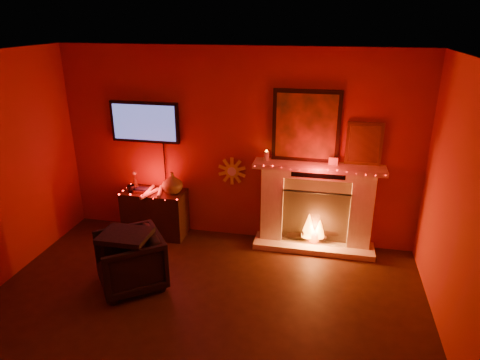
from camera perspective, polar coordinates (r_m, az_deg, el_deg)
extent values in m
plane|color=black|center=(4.48, -7.96, -22.08)|extent=(5.00, 5.00, 0.00)
plane|color=beige|center=(3.30, -10.38, 14.64)|extent=(5.00, 5.00, 0.00)
plane|color=#A3301A|center=(5.93, -0.58, 4.40)|extent=(5.00, 0.00, 5.00)
cube|color=#F3E4CC|center=(6.13, 9.72, -8.65)|extent=(1.65, 0.40, 0.08)
cube|color=#F3E4CC|center=(6.02, 4.35, -3.49)|extent=(0.30, 0.22, 0.95)
cube|color=#F3E4CC|center=(6.00, 15.80, -4.35)|extent=(0.30, 0.22, 0.95)
cube|color=#F3E4CC|center=(5.77, 10.41, 0.97)|extent=(1.50, 0.22, 0.14)
cube|color=#F3E4CC|center=(5.68, 10.45, 1.71)|extent=(1.72, 0.34, 0.06)
cube|color=#86634E|center=(6.03, 10.09, -3.70)|extent=(0.90, 0.10, 0.95)
cube|color=black|center=(5.91, 9.96, -5.17)|extent=(0.90, 0.02, 0.78)
cylinder|color=black|center=(6.14, 8.87, -7.50)|extent=(0.55, 0.09, 0.09)
cylinder|color=black|center=(6.13, 10.60, -7.04)|extent=(0.51, 0.18, 0.08)
cone|color=orange|center=(6.05, 9.16, -5.93)|extent=(0.20, 0.20, 0.34)
cone|color=orange|center=(6.08, 10.56, -6.33)|extent=(0.16, 0.16, 0.26)
sphere|color=#FF3F07|center=(6.13, 9.82, -7.40)|extent=(0.18, 0.18, 0.18)
cube|color=black|center=(5.68, 8.81, 7.12)|extent=(0.88, 0.05, 0.95)
cube|color=#C7561A|center=(5.65, 8.79, 7.06)|extent=(0.78, 0.01, 0.85)
cube|color=#B28C34|center=(5.74, 16.20, 4.67)|extent=(0.46, 0.04, 0.56)
cube|color=#9F7124|center=(5.72, 16.22, 4.61)|extent=(0.38, 0.01, 0.48)
cylinder|color=beige|center=(5.75, 3.55, 3.22)|extent=(0.07, 0.07, 0.12)
cube|color=white|center=(5.69, 12.32, 2.44)|extent=(0.12, 0.01, 0.10)
cube|color=black|center=(6.21, -12.58, 7.55)|extent=(1.00, 0.06, 0.58)
cube|color=#4D60C6|center=(6.18, -12.70, 7.47)|extent=(0.92, 0.01, 0.50)
cylinder|color=black|center=(6.30, -10.00, 2.04)|extent=(0.02, 0.02, 0.66)
cylinder|color=gold|center=(6.03, -1.07, 1.19)|extent=(0.20, 0.03, 0.20)
cylinder|color=white|center=(6.02, -1.11, 1.14)|extent=(0.13, 0.01, 0.13)
cube|color=black|center=(6.42, -11.23, -4.32)|extent=(0.90, 0.45, 0.68)
imported|color=brown|center=(6.13, -9.01, -0.35)|extent=(0.29, 0.29, 0.31)
imported|color=black|center=(6.33, -14.32, -1.09)|extent=(0.12, 0.12, 0.09)
cylinder|color=white|center=(6.24, -12.12, -1.45)|extent=(0.06, 0.38, 0.05)
cylinder|color=white|center=(6.15, -11.97, -1.78)|extent=(0.15, 0.38, 0.05)
cylinder|color=white|center=(6.20, -10.63, -1.51)|extent=(0.15, 0.38, 0.05)
cube|color=#562118|center=(6.29, -13.04, -1.43)|extent=(0.20, 0.14, 0.03)
cube|color=#1C2742|center=(6.29, -12.94, -1.17)|extent=(0.17, 0.12, 0.02)
imported|color=black|center=(5.31, -14.44, -10.41)|extent=(1.03, 1.02, 0.68)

